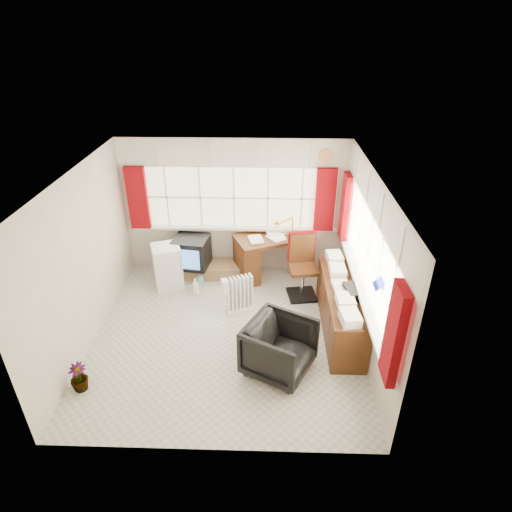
{
  "coord_description": "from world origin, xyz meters",
  "views": [
    {
      "loc": [
        0.61,
        -5.1,
        4.27
      ],
      "look_at": [
        0.43,
        0.55,
        1.08
      ],
      "focal_mm": 30.0,
      "sensor_mm": 36.0,
      "label": 1
    }
  ],
  "objects_px": {
    "mini_fridge": "(168,266)",
    "crt_tv": "(191,252)",
    "credenza": "(340,308)",
    "task_chair": "(302,262)",
    "radiator": "(239,298)",
    "tv_bench": "(206,269)",
    "desk_lamp": "(293,223)",
    "office_chair": "(279,348)",
    "desk": "(274,253)"
  },
  "relations": [
    {
      "from": "credenza",
      "to": "crt_tv",
      "type": "relative_size",
      "value": 2.94
    },
    {
      "from": "mini_fridge",
      "to": "credenza",
      "type": "bearing_deg",
      "value": -21.43
    },
    {
      "from": "task_chair",
      "to": "radiator",
      "type": "bearing_deg",
      "value": -149.52
    },
    {
      "from": "desk",
      "to": "radiator",
      "type": "height_order",
      "value": "desk"
    },
    {
      "from": "radiator",
      "to": "task_chair",
      "type": "bearing_deg",
      "value": 30.48
    },
    {
      "from": "radiator",
      "to": "tv_bench",
      "type": "distance_m",
      "value": 1.35
    },
    {
      "from": "desk_lamp",
      "to": "mini_fridge",
      "type": "height_order",
      "value": "desk_lamp"
    },
    {
      "from": "desk",
      "to": "office_chair",
      "type": "bearing_deg",
      "value": -88.57
    },
    {
      "from": "office_chair",
      "to": "credenza",
      "type": "distance_m",
      "value": 1.32
    },
    {
      "from": "tv_bench",
      "to": "crt_tv",
      "type": "bearing_deg",
      "value": -160.13
    },
    {
      "from": "crt_tv",
      "to": "mini_fridge",
      "type": "bearing_deg",
      "value": -141.42
    },
    {
      "from": "radiator",
      "to": "credenza",
      "type": "bearing_deg",
      "value": -13.65
    },
    {
      "from": "task_chair",
      "to": "crt_tv",
      "type": "distance_m",
      "value": 2.02
    },
    {
      "from": "task_chair",
      "to": "crt_tv",
      "type": "xyz_separation_m",
      "value": [
        -1.97,
        0.45,
        -0.08
      ]
    },
    {
      "from": "mini_fridge",
      "to": "crt_tv",
      "type": "bearing_deg",
      "value": 38.58
    },
    {
      "from": "credenza",
      "to": "mini_fridge",
      "type": "relative_size",
      "value": 2.51
    },
    {
      "from": "desk",
      "to": "desk_lamp",
      "type": "height_order",
      "value": "desk_lamp"
    },
    {
      "from": "desk_lamp",
      "to": "task_chair",
      "type": "distance_m",
      "value": 0.73
    },
    {
      "from": "office_chair",
      "to": "tv_bench",
      "type": "bearing_deg",
      "value": 56.31
    },
    {
      "from": "desk",
      "to": "crt_tv",
      "type": "height_order",
      "value": "desk"
    },
    {
      "from": "tv_bench",
      "to": "office_chair",
      "type": "bearing_deg",
      "value": -61.3
    },
    {
      "from": "office_chair",
      "to": "mini_fridge",
      "type": "height_order",
      "value": "mini_fridge"
    },
    {
      "from": "desk",
      "to": "office_chair",
      "type": "relative_size",
      "value": 1.83
    },
    {
      "from": "desk_lamp",
      "to": "radiator",
      "type": "height_order",
      "value": "desk_lamp"
    },
    {
      "from": "desk_lamp",
      "to": "credenza",
      "type": "bearing_deg",
      "value": -65.25
    },
    {
      "from": "desk",
      "to": "tv_bench",
      "type": "xyz_separation_m",
      "value": [
        -1.27,
        -0.08,
        -0.32
      ]
    },
    {
      "from": "radiator",
      "to": "tv_bench",
      "type": "height_order",
      "value": "radiator"
    },
    {
      "from": "office_chair",
      "to": "credenza",
      "type": "xyz_separation_m",
      "value": [
        0.94,
        0.92,
        0.01
      ]
    },
    {
      "from": "task_chair",
      "to": "credenza",
      "type": "distance_m",
      "value": 1.14
    },
    {
      "from": "credenza",
      "to": "radiator",
      "type": "bearing_deg",
      "value": 166.35
    },
    {
      "from": "radiator",
      "to": "credenza",
      "type": "relative_size",
      "value": 0.33
    },
    {
      "from": "task_chair",
      "to": "crt_tv",
      "type": "bearing_deg",
      "value": 167.13
    },
    {
      "from": "desk_lamp",
      "to": "task_chair",
      "type": "bearing_deg",
      "value": -72.69
    },
    {
      "from": "desk",
      "to": "tv_bench",
      "type": "distance_m",
      "value": 1.32
    },
    {
      "from": "crt_tv",
      "to": "task_chair",
      "type": "bearing_deg",
      "value": -12.87
    },
    {
      "from": "desk_lamp",
      "to": "crt_tv",
      "type": "bearing_deg",
      "value": -178.09
    },
    {
      "from": "desk_lamp",
      "to": "crt_tv",
      "type": "height_order",
      "value": "desk_lamp"
    },
    {
      "from": "desk",
      "to": "credenza",
      "type": "height_order",
      "value": "credenza"
    },
    {
      "from": "radiator",
      "to": "crt_tv",
      "type": "xyz_separation_m",
      "value": [
        -0.94,
        1.06,
        0.25
      ]
    },
    {
      "from": "task_chair",
      "to": "tv_bench",
      "type": "distance_m",
      "value": 1.89
    },
    {
      "from": "credenza",
      "to": "tv_bench",
      "type": "height_order",
      "value": "credenza"
    },
    {
      "from": "crt_tv",
      "to": "mini_fridge",
      "type": "height_order",
      "value": "crt_tv"
    },
    {
      "from": "credenza",
      "to": "tv_bench",
      "type": "relative_size",
      "value": 1.43
    },
    {
      "from": "tv_bench",
      "to": "mini_fridge",
      "type": "bearing_deg",
      "value": -147.49
    },
    {
      "from": "tv_bench",
      "to": "desk",
      "type": "bearing_deg",
      "value": 3.6
    },
    {
      "from": "desk",
      "to": "task_chair",
      "type": "distance_m",
      "value": 0.79
    },
    {
      "from": "desk",
      "to": "credenza",
      "type": "bearing_deg",
      "value": -57.86
    },
    {
      "from": "task_chair",
      "to": "crt_tv",
      "type": "relative_size",
      "value": 1.67
    },
    {
      "from": "task_chair",
      "to": "tv_bench",
      "type": "xyz_separation_m",
      "value": [
        -1.75,
        0.53,
        -0.48
      ]
    },
    {
      "from": "office_chair",
      "to": "desk_lamp",
      "type": "bearing_deg",
      "value": 21.69
    }
  ]
}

